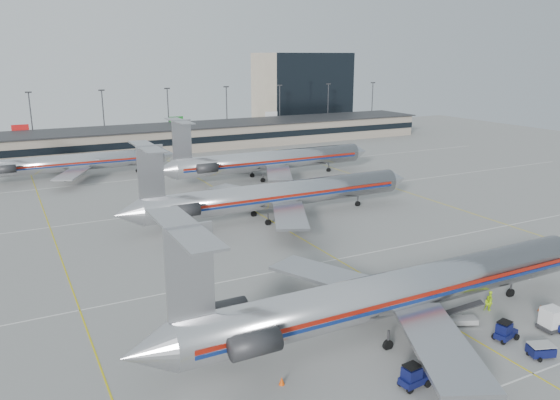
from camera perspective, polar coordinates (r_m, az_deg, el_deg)
ground at (r=60.11m, az=11.26°, el=-9.14°), size 260.00×260.00×0.00m
apron_markings at (r=67.54m, az=5.97°, el=-6.17°), size 160.00×0.15×0.02m
terminal at (r=146.22m, az=-13.35°, el=6.22°), size 162.00×17.00×6.25m
light_mast_row at (r=159.11m, az=-14.75°, el=8.78°), size 163.60×0.40×15.28m
distant_building at (r=196.47m, az=2.27°, el=11.47°), size 30.00×20.00×25.00m
jet_foreground at (r=50.23m, az=11.52°, el=-9.46°), size 49.21×28.98×12.88m
jet_second_row at (r=82.47m, az=-0.72°, el=0.52°), size 48.99×28.84×12.82m
jet_third_row at (r=109.86m, az=-1.38°, el=4.16°), size 47.19×29.03×12.90m
jet_back_row at (r=117.85m, az=-20.88°, el=3.69°), size 41.36×25.44×11.31m
tug_left at (r=44.09m, az=13.75°, el=-17.51°), size 2.44×1.38×1.91m
tug_center at (r=52.82m, az=22.46°, el=-12.58°), size 2.44×1.61×1.82m
cart_outer at (r=51.50m, az=25.60°, el=-13.96°), size 2.33×1.96×1.13m
uld_container at (r=56.23m, az=26.53°, el=-11.07°), size 2.12×1.81×2.12m
belt_loader at (r=54.27m, az=18.15°, el=-11.69°), size 4.23×2.59×2.18m
ramp_worker_near at (r=58.03m, az=21.12°, el=-9.75°), size 0.80×0.85×1.96m
ramp_worker_far at (r=57.76m, az=20.94°, el=-10.07°), size 0.96×0.95×1.57m
cone_right at (r=59.91m, az=25.56°, el=-10.14°), size 0.62×0.62×0.65m
cone_left at (r=43.52m, az=0.18°, el=-18.38°), size 0.59×0.59×0.63m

